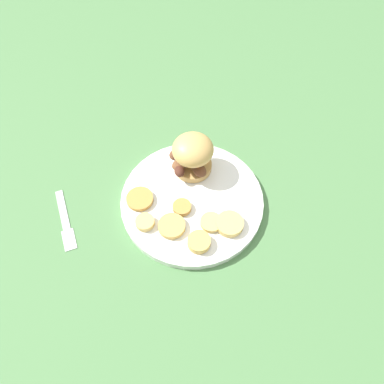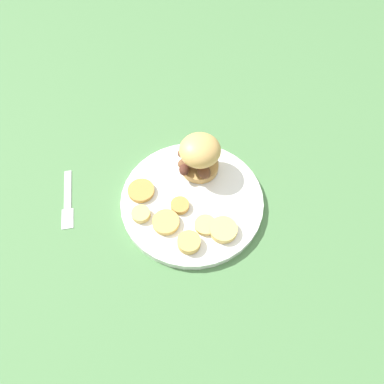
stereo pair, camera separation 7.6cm
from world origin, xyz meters
TOP-DOWN VIEW (x-y plane):
  - ground_plane at (0.00, 0.00)m, footprint 4.00×4.00m
  - dinner_plate at (0.00, 0.00)m, footprint 0.30×0.30m
  - sandwich at (0.06, 0.05)m, footprint 0.10×0.11m
  - potato_round_0 at (-0.11, 0.03)m, footprint 0.04×0.04m
  - potato_round_1 at (-0.02, -0.07)m, footprint 0.04×0.04m
  - potato_round_2 at (-0.03, 0.00)m, footprint 0.04×0.04m
  - potato_round_3 at (0.00, -0.10)m, footprint 0.05×0.05m
  - potato_round_4 at (-0.07, -0.08)m, footprint 0.04×0.04m
  - potato_round_5 at (-0.08, -0.01)m, footprint 0.05×0.05m
  - potato_round_6 at (-0.07, 0.08)m, footprint 0.06×0.06m
  - fork at (-0.20, 0.17)m, footprint 0.09×0.14m

SIDE VIEW (x-z plane):
  - ground_plane at x=0.00m, z-range 0.00..0.00m
  - fork at x=-0.20m, z-range 0.00..0.00m
  - dinner_plate at x=0.00m, z-range 0.00..0.02m
  - potato_round_1 at x=-0.02m, z-range 0.02..0.03m
  - potato_round_6 at x=-0.07m, z-range 0.02..0.03m
  - potato_round_2 at x=-0.03m, z-range 0.02..0.03m
  - potato_round_5 at x=-0.08m, z-range 0.02..0.03m
  - potato_round_0 at x=-0.11m, z-range 0.02..0.03m
  - potato_round_3 at x=0.00m, z-range 0.02..0.03m
  - potato_round_4 at x=-0.07m, z-range 0.02..0.03m
  - sandwich at x=0.06m, z-range 0.02..0.11m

